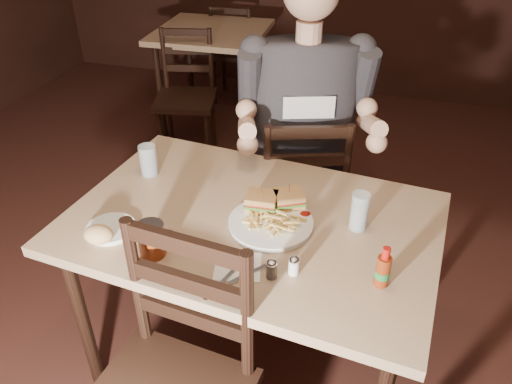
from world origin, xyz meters
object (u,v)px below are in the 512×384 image
(chair_far, at_px, (299,193))
(hot_sauce, at_px, (384,267))
(side_plate, at_px, (111,230))
(bg_table, at_px, (212,41))
(glass_right, at_px, (359,211))
(syrup_dispenser, at_px, (151,240))
(glass_left, at_px, (148,160))
(diner, at_px, (307,95))
(bg_chair_far, at_px, (236,52))
(dinner_plate, at_px, (271,224))
(bg_chair_near, at_px, (185,99))
(main_table, at_px, (252,235))

(chair_far, xyz_separation_m, hot_sauce, (0.42, -0.87, 0.38))
(chair_far, height_order, side_plate, chair_far)
(bg_table, height_order, glass_right, glass_right)
(hot_sauce, bearing_deg, syrup_dispenser, -174.49)
(glass_left, bearing_deg, hot_sauce, -21.52)
(glass_left, height_order, hot_sauce, hot_sauce)
(chair_far, height_order, hot_sauce, chair_far)
(chair_far, distance_m, glass_left, 0.81)
(bg_table, relative_size, glass_left, 6.61)
(hot_sauce, bearing_deg, diner, 116.47)
(syrup_dispenser, bearing_deg, bg_chair_far, 109.04)
(glass_right, bearing_deg, side_plate, -162.06)
(dinner_plate, relative_size, hot_sauce, 2.04)
(hot_sauce, bearing_deg, glass_right, 111.48)
(dinner_plate, bearing_deg, syrup_dispenser, -142.77)
(chair_far, distance_m, bg_chair_near, 1.39)
(bg_chair_near, xyz_separation_m, diner, (1.03, -0.99, 0.56))
(dinner_plate, bearing_deg, side_plate, -160.62)
(main_table, distance_m, glass_right, 0.39)
(bg_table, distance_m, bg_chair_near, 0.60)
(bg_chair_far, bearing_deg, syrup_dispenser, 98.76)
(side_plate, bearing_deg, glass_right, 17.94)
(chair_far, bearing_deg, bg_chair_near, -61.52)
(side_plate, bearing_deg, bg_chair_near, 106.44)
(chair_far, bearing_deg, bg_chair_far, -82.21)
(main_table, relative_size, diner, 1.31)
(main_table, distance_m, bg_chair_far, 2.89)
(bg_chair_near, bearing_deg, chair_far, -56.39)
(main_table, relative_size, syrup_dispenser, 11.83)
(bg_chair_far, distance_m, glass_right, 3.00)
(chair_far, relative_size, hot_sauce, 6.56)
(main_table, xyz_separation_m, glass_left, (-0.48, 0.17, 0.14))
(glass_left, distance_m, glass_right, 0.85)
(main_table, height_order, side_plate, side_plate)
(glass_left, height_order, syrup_dispenser, glass_left)
(glass_left, relative_size, glass_right, 0.91)
(glass_right, height_order, side_plate, glass_right)
(bg_chair_near, xyz_separation_m, glass_left, (0.49, -1.44, 0.40))
(main_table, bearing_deg, glass_left, 160.67)
(chair_far, height_order, dinner_plate, chair_far)
(syrup_dispenser, distance_m, side_plate, 0.21)
(syrup_dispenser, bearing_deg, hot_sauce, 10.86)
(bg_table, xyz_separation_m, dinner_plate, (1.05, -2.18, 0.10))
(diner, height_order, side_plate, diner)
(main_table, xyz_separation_m, bg_chair_far, (-0.98, 2.71, -0.27))
(main_table, height_order, hot_sauce, hot_sauce)
(bg_chair_far, relative_size, side_plate, 5.12)
(bg_chair_far, bearing_deg, side_plate, 95.48)
(hot_sauce, bearing_deg, bg_table, 121.39)
(glass_right, distance_m, syrup_dispenser, 0.70)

